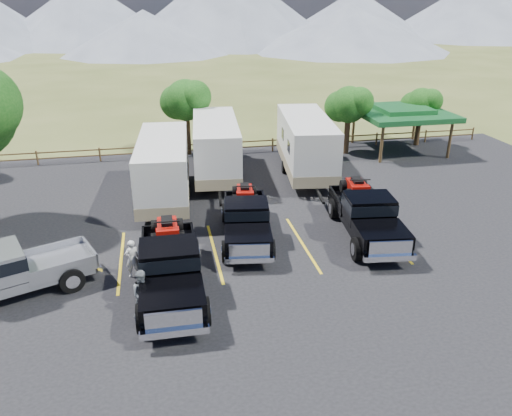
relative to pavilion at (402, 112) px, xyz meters
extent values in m
plane|color=#454E21|center=(-13.00, -17.00, -2.79)|extent=(320.00, 320.00, 0.00)
cube|color=black|center=(-13.00, -14.00, -2.77)|extent=(44.00, 34.00, 0.04)
cube|color=gold|center=(-19.00, -13.00, -2.74)|extent=(0.12, 5.50, 0.01)
cube|color=gold|center=(-15.00, -13.00, -2.74)|extent=(0.12, 5.50, 0.01)
cube|color=gold|center=(-11.00, -13.00, -2.74)|extent=(0.12, 5.50, 0.01)
cube|color=gold|center=(-7.00, -13.00, -2.74)|extent=(0.12, 5.50, 0.01)
cylinder|color=#2F2212|center=(-4.00, 0.00, -1.39)|extent=(0.39, 0.39, 2.80)
sphere|color=#144912|center=(-4.00, 0.00, 0.71)|extent=(2.52, 2.52, 2.52)
sphere|color=#144912|center=(-3.46, -0.45, 0.98)|extent=(1.98, 1.98, 1.98)
sphere|color=#144912|center=(-4.50, 0.40, 0.53)|extent=(2.16, 2.16, 2.16)
cylinder|color=#2F2212|center=(2.00, 1.00, -1.53)|extent=(0.38, 0.38, 2.52)
sphere|color=#144912|center=(2.00, 1.00, 0.36)|extent=(2.24, 2.24, 2.24)
sphere|color=#144912|center=(2.48, 0.60, 0.60)|extent=(1.76, 1.76, 1.76)
sphere|color=#144912|center=(1.55, 1.35, 0.20)|extent=(1.92, 1.92, 1.92)
cylinder|color=#2F2212|center=(-15.00, 2.00, -1.25)|extent=(0.41, 0.41, 3.08)
sphere|color=#144912|center=(-15.00, 2.00, 1.06)|extent=(2.80, 2.80, 2.80)
sphere|color=#144912|center=(-14.40, 1.50, 1.36)|extent=(2.20, 2.20, 2.20)
sphere|color=#144912|center=(-15.56, 2.44, 0.86)|extent=(2.40, 2.40, 2.40)
cylinder|color=brown|center=(-25.00, 1.50, -2.29)|extent=(0.12, 0.12, 1.00)
cylinder|color=brown|center=(-21.00, 1.50, -2.29)|extent=(0.12, 0.12, 1.00)
cylinder|color=brown|center=(-17.00, 1.50, -2.29)|extent=(0.12, 0.12, 1.00)
cylinder|color=brown|center=(-13.00, 1.50, -2.29)|extent=(0.12, 0.12, 1.00)
cylinder|color=brown|center=(-9.00, 1.50, -2.29)|extent=(0.12, 0.12, 1.00)
cylinder|color=brown|center=(-5.00, 1.50, -2.29)|extent=(0.12, 0.12, 1.00)
cylinder|color=brown|center=(-1.00, 1.50, -2.29)|extent=(0.12, 0.12, 1.00)
cylinder|color=brown|center=(3.00, 1.50, -2.29)|extent=(0.12, 0.12, 1.00)
cylinder|color=brown|center=(7.00, 1.50, -2.29)|extent=(0.12, 0.12, 1.00)
cube|color=brown|center=(-11.00, 1.50, -2.34)|extent=(36.00, 0.06, 0.08)
cube|color=brown|center=(-11.00, 1.50, -1.94)|extent=(36.00, 0.06, 0.08)
cylinder|color=brown|center=(-2.50, -2.50, -1.49)|extent=(0.20, 0.20, 2.60)
cylinder|color=brown|center=(-2.50, 2.50, -1.49)|extent=(0.20, 0.20, 2.60)
cylinder|color=brown|center=(2.50, -2.50, -1.49)|extent=(0.20, 0.20, 2.60)
cylinder|color=brown|center=(2.50, 2.50, -1.49)|extent=(0.20, 0.20, 2.60)
cube|color=#195929|center=(0.00, 0.00, -0.04)|extent=(6.20, 6.20, 0.35)
cube|color=#195929|center=(0.00, 0.00, 0.26)|extent=(3.50, 3.50, 0.35)
cone|color=slate|center=(-31.00, 95.00, 4.21)|extent=(44.00, 44.00, 14.00)
cone|color=slate|center=(1.00, 91.00, 6.21)|extent=(52.00, 52.00, 18.00)
cone|color=slate|center=(35.00, 97.00, 3.21)|extent=(40.00, 40.00, 12.00)
cone|color=slate|center=(67.00, 93.00, 4.71)|extent=(50.00, 50.00, 15.00)
cone|color=slate|center=(-18.00, 70.00, 1.21)|extent=(32.00, 32.00, 8.00)
cone|color=slate|center=(22.00, 67.00, 1.71)|extent=(40.00, 40.00, 9.00)
cube|color=black|center=(-16.99, -15.90, -2.04)|extent=(2.11, 6.39, 0.40)
cube|color=black|center=(-17.01, -18.05, -1.63)|extent=(2.16, 2.03, 0.56)
cube|color=black|center=(-16.99, -16.03, -1.24)|extent=(2.12, 1.76, 1.12)
cube|color=black|center=(-16.99, -16.03, -1.07)|extent=(2.16, 1.83, 0.50)
cube|color=black|center=(-16.97, -13.89, -1.74)|extent=(2.17, 2.70, 0.61)
cube|color=white|center=(-17.02, -19.19, -1.69)|extent=(1.79, 0.11, 0.61)
cube|color=white|center=(-17.02, -19.25, -2.11)|extent=(2.19, 0.22, 0.25)
cube|color=white|center=(-16.96, -12.55, -2.11)|extent=(2.19, 0.20, 0.25)
cylinder|color=black|center=(-18.06, -18.10, -2.24)|extent=(0.34, 1.01, 1.01)
cylinder|color=black|center=(-15.96, -18.12, -2.24)|extent=(0.34, 1.01, 1.01)
cylinder|color=black|center=(-18.02, -13.68, -2.24)|extent=(0.34, 1.01, 1.01)
cylinder|color=black|center=(-15.92, -13.70, -2.24)|extent=(0.34, 1.01, 1.01)
cube|color=maroon|center=(-16.97, -13.89, -0.98)|extent=(0.80, 1.46, 0.39)
cube|color=black|center=(-16.97, -13.89, -0.70)|extent=(0.45, 0.84, 0.20)
cube|color=maroon|center=(-16.97, -14.50, -0.87)|extent=(0.90, 0.40, 0.25)
cylinder|color=black|center=(-16.97, -14.39, -0.48)|extent=(1.01, 0.08, 0.07)
cylinder|color=black|center=(-17.48, -14.50, -1.21)|extent=(0.30, 0.63, 0.63)
cylinder|color=black|center=(-16.47, -14.51, -1.21)|extent=(0.30, 0.63, 0.63)
cylinder|color=black|center=(-17.47, -13.27, -1.21)|extent=(0.30, 0.63, 0.63)
cylinder|color=black|center=(-16.46, -13.28, -1.21)|extent=(0.30, 0.63, 0.63)
cube|color=black|center=(-13.40, -12.02, -2.10)|extent=(2.69, 6.04, 0.37)
cube|color=black|center=(-13.68, -13.97, -1.72)|extent=(2.20, 2.10, 0.51)
cube|color=black|center=(-13.42, -12.14, -1.37)|extent=(2.13, 1.85, 1.02)
cube|color=black|center=(-13.42, -12.14, -1.21)|extent=(2.18, 1.92, 0.46)
cube|color=black|center=(-13.14, -10.20, -1.82)|extent=(2.29, 2.71, 0.56)
cube|color=white|center=(-13.83, -15.00, -1.78)|extent=(1.63, 0.31, 0.56)
cube|color=white|center=(-13.83, -15.06, -2.16)|extent=(2.01, 0.46, 0.23)
cube|color=white|center=(-12.97, -8.98, -2.16)|extent=(2.01, 0.44, 0.23)
cylinder|color=black|center=(-14.64, -13.89, -2.29)|extent=(0.43, 0.95, 0.92)
cylinder|color=black|center=(-12.74, -14.16, -2.29)|extent=(0.43, 0.95, 0.92)
cylinder|color=black|center=(-14.07, -9.88, -2.29)|extent=(0.43, 0.95, 0.92)
cylinder|color=black|center=(-12.16, -10.15, -2.29)|extent=(0.43, 0.95, 0.92)
cube|color=maroon|center=(-13.14, -10.20, -1.13)|extent=(0.90, 1.42, 0.36)
cube|color=black|center=(-13.14, -10.20, -0.88)|extent=(0.51, 0.82, 0.18)
cube|color=maroon|center=(-13.22, -10.75, -1.03)|extent=(0.86, 0.47, 0.23)
cylinder|color=black|center=(-13.21, -10.65, -0.67)|extent=(0.92, 0.19, 0.06)
cylinder|color=black|center=(-13.68, -10.69, -1.34)|extent=(0.34, 0.60, 0.57)
cylinder|color=black|center=(-12.77, -10.82, -1.34)|extent=(0.34, 0.60, 0.57)
cylinder|color=black|center=(-13.52, -9.58, -1.34)|extent=(0.34, 0.60, 0.57)
cylinder|color=black|center=(-12.61, -9.71, -1.34)|extent=(0.34, 0.60, 0.57)
cube|color=black|center=(-7.88, -12.81, -2.05)|extent=(2.75, 6.50, 0.40)
cube|color=black|center=(-8.13, -14.92, -1.64)|extent=(2.34, 2.22, 0.55)
cube|color=black|center=(-7.90, -12.94, -1.25)|extent=(2.27, 1.96, 1.11)
cube|color=black|center=(-7.90, -12.94, -1.09)|extent=(2.32, 2.03, 0.50)
cube|color=black|center=(-7.65, -10.83, -1.75)|extent=(2.42, 2.88, 0.61)
cube|color=white|center=(-8.26, -16.04, -1.70)|extent=(1.77, 0.29, 0.61)
cube|color=white|center=(-8.27, -16.10, -2.12)|extent=(2.18, 0.45, 0.24)
cube|color=white|center=(-7.50, -9.51, -2.12)|extent=(2.17, 0.43, 0.24)
cylinder|color=black|center=(-9.17, -14.86, -2.25)|extent=(0.45, 1.03, 1.00)
cylinder|color=black|center=(-7.11, -15.10, -2.25)|extent=(0.45, 1.03, 1.00)
cylinder|color=black|center=(-8.66, -10.51, -2.25)|extent=(0.45, 1.03, 1.00)
cylinder|color=black|center=(-6.60, -10.75, -2.25)|extent=(0.45, 1.03, 1.00)
cube|color=maroon|center=(-7.65, -10.83, -1.00)|extent=(0.94, 1.52, 0.39)
cube|color=black|center=(-7.65, -10.83, -0.72)|extent=(0.54, 0.88, 0.20)
cube|color=maroon|center=(-7.72, -11.43, -0.89)|extent=(0.92, 0.49, 0.24)
cylinder|color=black|center=(-7.71, -11.32, -0.50)|extent=(1.00, 0.18, 0.07)
cylinder|color=black|center=(-8.22, -11.37, -1.22)|extent=(0.36, 0.65, 0.62)
cylinder|color=black|center=(-7.23, -11.49, -1.22)|extent=(0.36, 0.65, 0.62)
cylinder|color=black|center=(-8.08, -10.17, -1.22)|extent=(0.36, 0.65, 0.62)
cylinder|color=black|center=(-7.09, -10.28, -1.22)|extent=(0.36, 0.65, 0.62)
cube|color=silver|center=(-16.88, -6.51, -0.74)|extent=(3.09, 8.07, 2.85)
cube|color=gray|center=(-16.88, -6.51, -1.85)|extent=(3.11, 8.11, 0.63)
cube|color=black|center=(-18.29, -8.39, -0.46)|extent=(0.09, 0.95, 0.63)
cube|color=black|center=(-15.74, -8.57, -0.46)|extent=(0.09, 0.95, 0.63)
cylinder|color=black|center=(-18.04, -6.11, -2.38)|extent=(0.32, 0.76, 0.74)
cylinder|color=black|center=(-15.67, -6.28, -2.38)|extent=(0.32, 0.76, 0.74)
cube|color=black|center=(-17.23, -11.40, -2.22)|extent=(0.26, 1.90, 0.11)
cube|color=silver|center=(-13.66, -3.15, -0.70)|extent=(3.29, 8.27, 2.91)
cube|color=gray|center=(-13.66, -3.15, -1.83)|extent=(3.32, 8.31, 0.65)
cube|color=black|center=(-15.13, -5.04, -0.41)|extent=(0.11, 0.97, 0.65)
cube|color=black|center=(-12.53, -5.27, -0.41)|extent=(0.11, 0.97, 0.65)
cylinder|color=black|center=(-14.84, -2.72, -2.37)|extent=(0.33, 0.77, 0.75)
cylinder|color=black|center=(-12.42, -2.93, -2.37)|extent=(0.33, 0.77, 0.75)
cube|color=black|center=(-14.10, -8.13, -2.21)|extent=(0.30, 1.94, 0.11)
cube|color=silver|center=(-8.17, -3.80, -0.64)|extent=(3.72, 8.58, 2.99)
cube|color=gray|center=(-8.17, -3.80, -1.81)|extent=(3.75, 8.62, 0.66)
cube|color=black|center=(-9.77, -5.68, -0.35)|extent=(0.15, 0.99, 0.66)
cube|color=black|center=(-7.11, -6.03, -0.35)|extent=(0.15, 0.99, 0.66)
cylinder|color=black|center=(-9.36, -3.31, -2.36)|extent=(0.38, 0.80, 0.77)
cylinder|color=black|center=(-6.89, -3.63, -2.36)|extent=(0.38, 0.80, 0.77)
cube|color=black|center=(-8.84, -8.90, -2.19)|extent=(0.39, 1.99, 0.11)
cube|color=gray|center=(-22.97, -14.95, -2.08)|extent=(6.31, 4.08, 0.38)
cube|color=gray|center=(-21.21, -14.23, -1.79)|extent=(3.11, 2.84, 0.58)
cube|color=white|center=(-20.04, -13.75, -2.15)|extent=(0.94, 1.98, 0.23)
cylinder|color=black|center=(-21.41, -13.24, -2.27)|extent=(1.00, 0.65, 0.95)
cylinder|color=black|center=(-20.66, -15.07, -2.27)|extent=(1.00, 0.65, 0.95)
imported|color=silver|center=(-18.43, -14.38, -1.95)|extent=(0.68, 0.58, 1.59)
imported|color=slate|center=(-17.96, -17.21, -1.86)|extent=(0.97, 0.82, 1.78)
camera|label=1|loc=(-17.06, -32.34, 7.62)|focal=35.00mm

